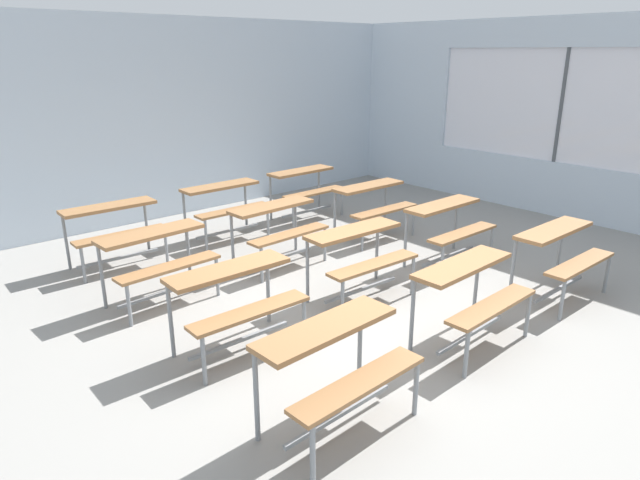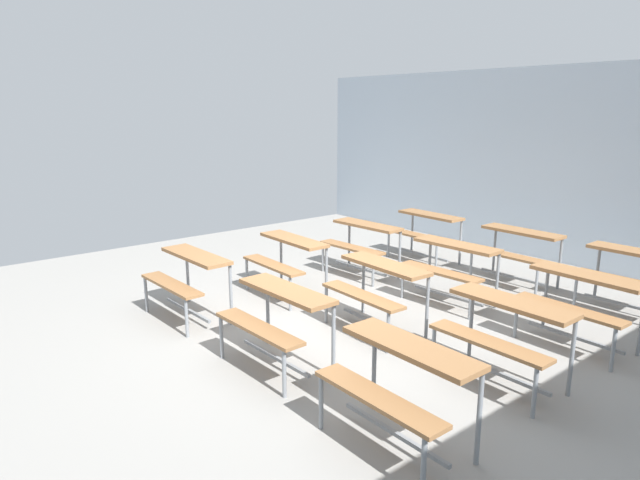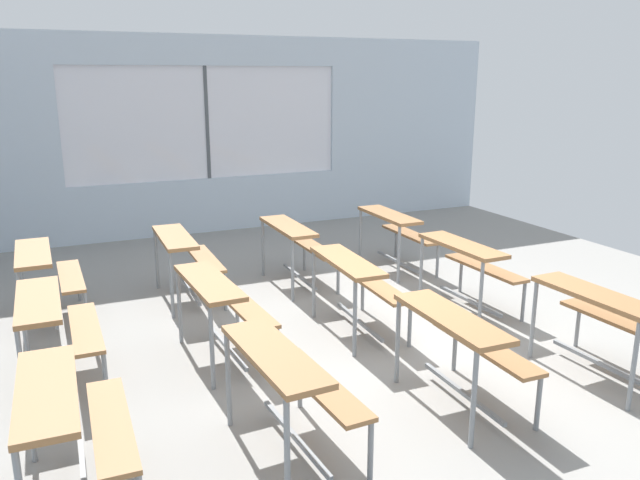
{
  "view_description": "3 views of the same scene",
  "coord_description": "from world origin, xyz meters",
  "px_view_note": "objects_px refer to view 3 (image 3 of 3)",
  "views": [
    {
      "loc": [
        -3.46,
        -3.48,
        2.5
      ],
      "look_at": [
        0.41,
        0.88,
        0.49
      ],
      "focal_mm": 30.96,
      "sensor_mm": 36.0,
      "label": 1
    },
    {
      "loc": [
        4.41,
        -3.81,
        2.36
      ],
      "look_at": [
        -0.53,
        0.26,
        0.84
      ],
      "focal_mm": 31.13,
      "sensor_mm": 36.0,
      "label": 2
    },
    {
      "loc": [
        -4.6,
        2.91,
        2.4
      ],
      "look_at": [
        0.97,
        0.41,
        0.8
      ],
      "focal_mm": 35.23,
      "sensor_mm": 36.0,
      "label": 3
    }
  ],
  "objects_px": {
    "desk_bench_r1c1": "(357,276)",
    "desk_bench_r3c0": "(70,412)",
    "desk_bench_r0c0": "(604,312)",
    "desk_bench_r0c2": "(396,226)",
    "desk_bench_r1c0": "(462,336)",
    "desk_bench_r0c1": "(470,259)",
    "desk_bench_r2c0": "(290,374)",
    "desk_bench_r2c1": "(222,298)",
    "desk_bench_r3c2": "(47,267)",
    "desk_bench_r3c1": "(55,317)",
    "desk_bench_r1c2": "(297,239)",
    "desk_bench_r2c2": "(185,250)"
  },
  "relations": [
    {
      "from": "desk_bench_r2c2",
      "to": "desk_bench_r3c0",
      "type": "xyz_separation_m",
      "value": [
        -3.12,
        1.34,
        0.0
      ]
    },
    {
      "from": "desk_bench_r3c2",
      "to": "desk_bench_r3c1",
      "type": "bearing_deg",
      "value": -179.23
    },
    {
      "from": "desk_bench_r2c1",
      "to": "desk_bench_r0c0",
      "type": "bearing_deg",
      "value": -122.54
    },
    {
      "from": "desk_bench_r0c1",
      "to": "desk_bench_r1c2",
      "type": "height_order",
      "value": "same"
    },
    {
      "from": "desk_bench_r0c2",
      "to": "desk_bench_r3c1",
      "type": "distance_m",
      "value": 4.32
    },
    {
      "from": "desk_bench_r1c1",
      "to": "desk_bench_r3c0",
      "type": "distance_m",
      "value": 3.04
    },
    {
      "from": "desk_bench_r0c1",
      "to": "desk_bench_r2c1",
      "type": "height_order",
      "value": "same"
    },
    {
      "from": "desk_bench_r0c1",
      "to": "desk_bench_r1c0",
      "type": "relative_size",
      "value": 1.0
    },
    {
      "from": "desk_bench_r2c0",
      "to": "desk_bench_r2c1",
      "type": "height_order",
      "value": "same"
    },
    {
      "from": "desk_bench_r1c0",
      "to": "desk_bench_r3c0",
      "type": "distance_m",
      "value": 2.68
    },
    {
      "from": "desk_bench_r2c0",
      "to": "desk_bench_r3c2",
      "type": "distance_m",
      "value": 3.42
    },
    {
      "from": "desk_bench_r2c0",
      "to": "desk_bench_r1c0",
      "type": "bearing_deg",
      "value": -90.86
    },
    {
      "from": "desk_bench_r0c1",
      "to": "desk_bench_r2c0",
      "type": "relative_size",
      "value": 0.99
    },
    {
      "from": "desk_bench_r0c0",
      "to": "desk_bench_r0c2",
      "type": "bearing_deg",
      "value": -1.39
    },
    {
      "from": "desk_bench_r1c0",
      "to": "desk_bench_r3c2",
      "type": "relative_size",
      "value": 1.01
    },
    {
      "from": "desk_bench_r2c1",
      "to": "desk_bench_r3c1",
      "type": "relative_size",
      "value": 1.02
    },
    {
      "from": "desk_bench_r1c1",
      "to": "desk_bench_r3c0",
      "type": "xyz_separation_m",
      "value": [
        -1.54,
        2.63,
        0.0
      ]
    },
    {
      "from": "desk_bench_r0c2",
      "to": "desk_bench_r2c0",
      "type": "relative_size",
      "value": 0.98
    },
    {
      "from": "desk_bench_r3c1",
      "to": "desk_bench_r2c1",
      "type": "bearing_deg",
      "value": -93.54
    },
    {
      "from": "desk_bench_r1c1",
      "to": "desk_bench_r1c2",
      "type": "distance_m",
      "value": 1.54
    },
    {
      "from": "desk_bench_r0c1",
      "to": "desk_bench_r2c1",
      "type": "distance_m",
      "value": 2.67
    },
    {
      "from": "desk_bench_r1c0",
      "to": "desk_bench_r3c0",
      "type": "xyz_separation_m",
      "value": [
        0.02,
        2.68,
        0.0
      ]
    },
    {
      "from": "desk_bench_r1c1",
      "to": "desk_bench_r2c0",
      "type": "xyz_separation_m",
      "value": [
        -1.61,
        1.32,
        0.0
      ]
    },
    {
      "from": "desk_bench_r0c1",
      "to": "desk_bench_r1c0",
      "type": "distance_m",
      "value": 2.05
    },
    {
      "from": "desk_bench_r1c1",
      "to": "desk_bench_r3c1",
      "type": "relative_size",
      "value": 1.02
    },
    {
      "from": "desk_bench_r2c0",
      "to": "desk_bench_r2c1",
      "type": "relative_size",
      "value": 1.0
    },
    {
      "from": "desk_bench_r0c1",
      "to": "desk_bench_r0c2",
      "type": "distance_m",
      "value": 1.56
    },
    {
      "from": "desk_bench_r0c1",
      "to": "desk_bench_r1c0",
      "type": "bearing_deg",
      "value": 140.03
    },
    {
      "from": "desk_bench_r1c0",
      "to": "desk_bench_r3c0",
      "type": "height_order",
      "value": "same"
    },
    {
      "from": "desk_bench_r2c0",
      "to": "desk_bench_r2c2",
      "type": "relative_size",
      "value": 1.01
    },
    {
      "from": "desk_bench_r0c2",
      "to": "desk_bench_r1c2",
      "type": "distance_m",
      "value": 1.38
    },
    {
      "from": "desk_bench_r2c0",
      "to": "desk_bench_r0c1",
      "type": "bearing_deg",
      "value": -61.03
    },
    {
      "from": "desk_bench_r1c1",
      "to": "desk_bench_r2c1",
      "type": "distance_m",
      "value": 1.33
    },
    {
      "from": "desk_bench_r1c0",
      "to": "desk_bench_r2c1",
      "type": "bearing_deg",
      "value": 44.0
    },
    {
      "from": "desk_bench_r1c0",
      "to": "desk_bench_r0c2",
      "type": "bearing_deg",
      "value": -21.36
    },
    {
      "from": "desk_bench_r1c1",
      "to": "desk_bench_r2c0",
      "type": "height_order",
      "value": "same"
    },
    {
      "from": "desk_bench_r2c1",
      "to": "desk_bench_r3c0",
      "type": "relative_size",
      "value": 1.01
    },
    {
      "from": "desk_bench_r1c1",
      "to": "desk_bench_r3c0",
      "type": "height_order",
      "value": "same"
    },
    {
      "from": "desk_bench_r3c2",
      "to": "desk_bench_r0c0",
      "type": "bearing_deg",
      "value": -128.18
    },
    {
      "from": "desk_bench_r1c0",
      "to": "desk_bench_r2c1",
      "type": "height_order",
      "value": "same"
    },
    {
      "from": "desk_bench_r2c0",
      "to": "desk_bench_r2c2",
      "type": "xyz_separation_m",
      "value": [
        3.19,
        -0.03,
        0.0
      ]
    },
    {
      "from": "desk_bench_r2c0",
      "to": "desk_bench_r3c2",
      "type": "height_order",
      "value": "same"
    },
    {
      "from": "desk_bench_r1c0",
      "to": "desk_bench_r2c2",
      "type": "height_order",
      "value": "same"
    },
    {
      "from": "desk_bench_r1c0",
      "to": "desk_bench_r1c1",
      "type": "height_order",
      "value": "same"
    },
    {
      "from": "desk_bench_r2c1",
      "to": "desk_bench_r3c0",
      "type": "bearing_deg",
      "value": 136.67
    },
    {
      "from": "desk_bench_r0c1",
      "to": "desk_bench_r2c2",
      "type": "height_order",
      "value": "same"
    },
    {
      "from": "desk_bench_r1c2",
      "to": "desk_bench_r0c1",
      "type": "bearing_deg",
      "value": -138.09
    },
    {
      "from": "desk_bench_r2c1",
      "to": "desk_bench_r3c2",
      "type": "height_order",
      "value": "same"
    },
    {
      "from": "desk_bench_r1c0",
      "to": "desk_bench_r2c1",
      "type": "xyz_separation_m",
      "value": [
        1.51,
        1.39,
        0.0
      ]
    },
    {
      "from": "desk_bench_r2c0",
      "to": "desk_bench_r3c2",
      "type": "xyz_separation_m",
      "value": [
        3.14,
        1.36,
        0.0
      ]
    }
  ]
}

